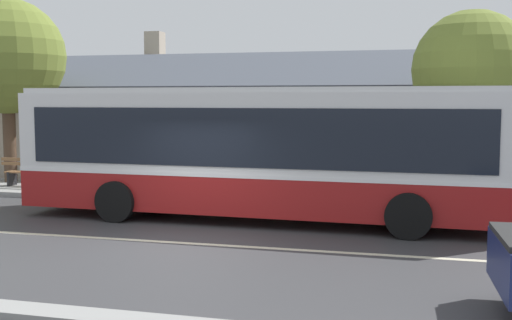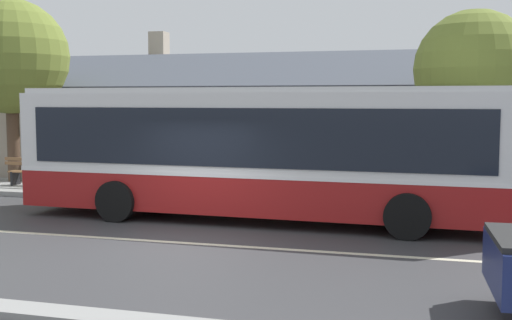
{
  "view_description": "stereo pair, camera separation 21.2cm",
  "coord_description": "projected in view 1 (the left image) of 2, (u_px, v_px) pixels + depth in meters",
  "views": [
    {
      "loc": [
        4.93,
        -12.22,
        2.97
      ],
      "look_at": [
        1.01,
        2.85,
        1.48
      ],
      "focal_mm": 45.0,
      "sensor_mm": 36.0,
      "label": 1
    },
    {
      "loc": [
        5.13,
        -12.17,
        2.97
      ],
      "look_at": [
        1.01,
        2.85,
        1.48
      ],
      "focal_mm": 45.0,
      "sensor_mm": 36.0,
      "label": 2
    }
  ],
  "objects": [
    {
      "name": "lane_divider_stripe",
      "position": [
        174.0,
        242.0,
        13.29
      ],
      "size": [
        60.0,
        0.16,
        0.01
      ],
      "primitive_type": "cube",
      "color": "beige",
      "rests_on": "ground"
    },
    {
      "name": "sidewalk_far",
      "position": [
        250.0,
        196.0,
        19.07
      ],
      "size": [
        60.0,
        3.0,
        0.15
      ],
      "primitive_type": "cube",
      "color": "gray",
      "rests_on": "ground"
    },
    {
      "name": "transit_bus",
      "position": [
        260.0,
        149.0,
        15.65
      ],
      "size": [
        11.95,
        3.01,
        3.24
      ],
      "color": "maroon",
      "rests_on": "ground"
    },
    {
      "name": "street_tree_primary",
      "position": [
        471.0,
        73.0,
        17.8
      ],
      "size": [
        3.3,
        3.3,
        5.44
      ],
      "color": "#4C3828",
      "rests_on": "ground"
    },
    {
      "name": "ground_plane",
      "position": [
        174.0,
        243.0,
        13.29
      ],
      "size": [
        300.0,
        300.0,
        0.0
      ],
      "primitive_type": "plane",
      "color": "#38383A"
    },
    {
      "name": "street_tree_secondary",
      "position": [
        7.0,
        57.0,
        21.55
      ],
      "size": [
        3.9,
        3.9,
        6.35
      ],
      "color": "#4C3828",
      "rests_on": "ground"
    },
    {
      "name": "bench_down_street",
      "position": [
        161.0,
        180.0,
        19.04
      ],
      "size": [
        1.73,
        0.51,
        0.94
      ],
      "color": "brown",
      "rests_on": "sidewalk_far"
    },
    {
      "name": "community_building",
      "position": [
        309.0,
        129.0,
        25.43
      ],
      "size": [
        25.81,
        9.32,
        5.85
      ],
      "color": "tan",
      "rests_on": "ground"
    },
    {
      "name": "curb_near",
      "position": [
        44.0,
        314.0,
        8.71
      ],
      "size": [
        60.0,
        0.5,
        0.12
      ],
      "primitive_type": "cube",
      "color": "gray",
      "rests_on": "ground"
    },
    {
      "name": "bench_by_building",
      "position": [
        29.0,
        173.0,
        20.7
      ],
      "size": [
        1.66,
        0.51,
        0.94
      ],
      "color": "brown",
      "rests_on": "sidewalk_far"
    }
  ]
}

